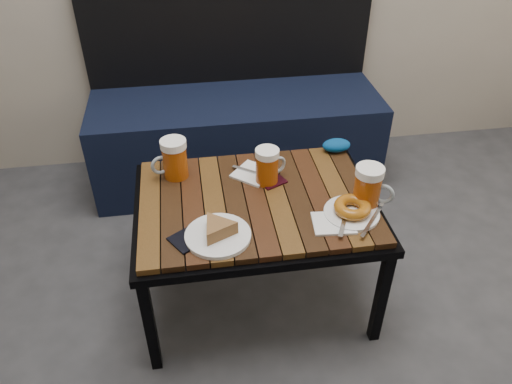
{
  "coord_description": "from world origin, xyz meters",
  "views": [
    {
      "loc": [
        -0.33,
        -0.43,
        1.52
      ],
      "look_at": [
        -0.12,
        0.92,
        0.5
      ],
      "focal_mm": 35.0,
      "sensor_mm": 36.0,
      "label": 1
    }
  ],
  "objects": [
    {
      "name": "bench",
      "position": [
        -0.09,
        1.76,
        0.27
      ],
      "size": [
        1.4,
        0.5,
        0.95
      ],
      "color": "black",
      "rests_on": "ground"
    },
    {
      "name": "cafe_table",
      "position": [
        -0.12,
        0.92,
        0.43
      ],
      "size": [
        0.84,
        0.62,
        0.47
      ],
      "color": "black",
      "rests_on": "ground"
    },
    {
      "name": "beer_mug_left",
      "position": [
        -0.39,
        1.1,
        0.55
      ],
      "size": [
        0.14,
        0.11,
        0.15
      ],
      "rotation": [
        0.0,
        0.0,
        3.41
      ],
      "color": "#A1430D",
      "rests_on": "cafe_table"
    },
    {
      "name": "beer_mug_centre",
      "position": [
        -0.06,
        1.01,
        0.54
      ],
      "size": [
        0.13,
        0.11,
        0.14
      ],
      "rotation": [
        0.0,
        0.0,
        0.44
      ],
      "color": "#A1430D",
      "rests_on": "cafe_table"
    },
    {
      "name": "beer_mug_right",
      "position": [
        0.24,
        0.82,
        0.55
      ],
      "size": [
        0.14,
        0.12,
        0.15
      ],
      "rotation": [
        0.0,
        0.0,
        -0.54
      ],
      "color": "#A1430D",
      "rests_on": "cafe_table"
    },
    {
      "name": "plate_pie",
      "position": [
        -0.27,
        0.74,
        0.5
      ],
      "size": [
        0.21,
        0.21,
        0.06
      ],
      "color": "white",
      "rests_on": "cafe_table"
    },
    {
      "name": "plate_bagel",
      "position": [
        0.18,
        0.78,
        0.49
      ],
      "size": [
        0.21,
        0.22,
        0.05
      ],
      "color": "white",
      "rests_on": "cafe_table"
    },
    {
      "name": "napkin_left",
      "position": [
        -0.11,
        1.06,
        0.48
      ],
      "size": [
        0.18,
        0.18,
        0.01
      ],
      "rotation": [
        0.0,
        0.0,
        0.86
      ],
      "color": "white",
      "rests_on": "cafe_table"
    },
    {
      "name": "napkin_right",
      "position": [
        0.11,
        0.74,
        0.48
      ],
      "size": [
        0.14,
        0.13,
        0.01
      ],
      "rotation": [
        0.0,
        0.0,
        -0.1
      ],
      "color": "white",
      "rests_on": "cafe_table"
    },
    {
      "name": "passport_navy",
      "position": [
        -0.35,
        0.75,
        0.48
      ],
      "size": [
        0.16,
        0.15,
        0.01
      ],
      "primitive_type": "cube",
      "rotation": [
        0.0,
        0.0,
        -1.0
      ],
      "color": "black",
      "rests_on": "cafe_table"
    },
    {
      "name": "passport_burgundy",
      "position": [
        -0.06,
        1.03,
        0.47
      ],
      "size": [
        0.13,
        0.15,
        0.01
      ],
      "primitive_type": "cube",
      "rotation": [
        0.0,
        0.0,
        0.44
      ],
      "color": "black",
      "rests_on": "cafe_table"
    },
    {
      "name": "knit_pouch",
      "position": [
        0.24,
        1.18,
        0.5
      ],
      "size": [
        0.11,
        0.07,
        0.05
      ],
      "primitive_type": "ellipsoid",
      "rotation": [
        0.0,
        0.0,
        0.01
      ],
      "color": "navy",
      "rests_on": "cafe_table"
    }
  ]
}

